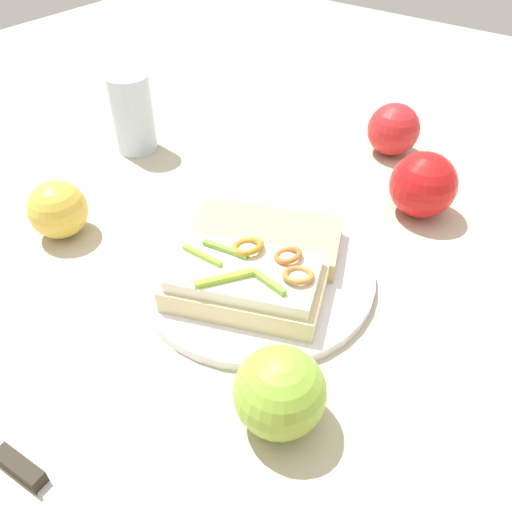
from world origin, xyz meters
TOP-DOWN VIEW (x-y plane):
  - ground_plane at (0.00, 0.00)m, footprint 2.00×2.00m
  - plate at (0.00, 0.00)m, footprint 0.26×0.26m
  - sandwich at (0.02, -0.04)m, footprint 0.18×0.15m
  - bread_slice_side at (-0.02, 0.04)m, footprint 0.19×0.15m
  - apple_0 at (-0.01, 0.35)m, footprint 0.10×0.10m
  - apple_2 at (0.12, -0.13)m, footprint 0.11×0.11m
  - apple_3 at (0.09, 0.23)m, footprint 0.09×0.09m
  - apple_4 at (-0.24, -0.08)m, footprint 0.08×0.08m
  - drinking_glass at (-0.32, 0.12)m, footprint 0.06×0.06m
  - knife at (0.00, -0.29)m, footprint 0.12×0.02m

SIDE VIEW (x-z plane):
  - ground_plane at x=0.00m, z-range 0.00..0.00m
  - plate at x=0.00m, z-range 0.00..0.01m
  - knife at x=0.00m, z-range 0.00..0.01m
  - bread_slice_side at x=-0.02m, z-range 0.01..0.04m
  - sandwich at x=0.02m, z-range 0.01..0.06m
  - apple_4 at x=-0.24m, z-range 0.00..0.07m
  - apple_0 at x=-0.01m, z-range 0.00..0.08m
  - apple_2 at x=0.12m, z-range 0.00..0.08m
  - apple_3 at x=0.09m, z-range 0.00..0.08m
  - drinking_glass at x=-0.32m, z-range 0.00..0.12m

